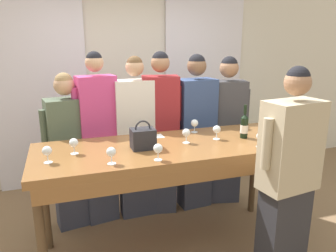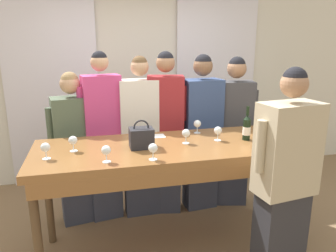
{
  "view_description": "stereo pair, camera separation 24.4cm",
  "coord_description": "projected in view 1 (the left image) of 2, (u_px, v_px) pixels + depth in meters",
  "views": [
    {
      "loc": [
        -0.9,
        -2.61,
        1.95
      ],
      "look_at": [
        0.0,
        0.09,
        1.19
      ],
      "focal_mm": 35.0,
      "sensor_mm": 36.0,
      "label": 1
    },
    {
      "loc": [
        -0.66,
        -2.68,
        1.95
      ],
      "look_at": [
        0.0,
        0.09,
        1.19
      ],
      "focal_mm": 35.0,
      "sensor_mm": 36.0,
      "label": 2
    }
  ],
  "objects": [
    {
      "name": "handbag",
      "position": [
        143.0,
        138.0,
        2.78
      ],
      "size": [
        0.2,
        0.16,
        0.25
      ],
      "color": "#232328",
      "rests_on": "tasting_bar"
    },
    {
      "name": "wine_glass_center_left",
      "position": [
        195.0,
        123.0,
        3.26
      ],
      "size": [
        0.07,
        0.07,
        0.13
      ],
      "color": "white",
      "rests_on": "tasting_bar"
    },
    {
      "name": "tasting_bar",
      "position": [
        172.0,
        156.0,
        2.91
      ],
      "size": [
        2.38,
        0.87,
        1.04
      ],
      "color": "brown",
      "rests_on": "ground_plane"
    },
    {
      "name": "guest_pink_top",
      "position": [
        99.0,
        138.0,
        3.41
      ],
      "size": [
        0.5,
        0.27,
        1.83
      ],
      "color": "#383D51",
      "rests_on": "ground_plane"
    },
    {
      "name": "wine_glass_center_mid",
      "position": [
        158.0,
        149.0,
        2.51
      ],
      "size": [
        0.07,
        0.07,
        0.13
      ],
      "color": "white",
      "rests_on": "tasting_bar"
    },
    {
      "name": "guest_beige_cap",
      "position": [
        226.0,
        130.0,
        3.88
      ],
      "size": [
        0.53,
        0.35,
        1.76
      ],
      "color": "#383D51",
      "rests_on": "ground_plane"
    },
    {
      "name": "guest_olive_jacket",
      "position": [
        69.0,
        152.0,
        3.35
      ],
      "size": [
        0.52,
        0.33,
        1.63
      ],
      "color": "#383D51",
      "rests_on": "ground_plane"
    },
    {
      "name": "curtain_panel_right",
      "position": [
        204.0,
        81.0,
        4.85
      ],
      "size": [
        1.18,
        0.03,
        2.69
      ],
      "color": "white",
      "rests_on": "ground_plane"
    },
    {
      "name": "wine_glass_front_mid",
      "position": [
        260.0,
        137.0,
        2.82
      ],
      "size": [
        0.07,
        0.07,
        0.13
      ],
      "color": "white",
      "rests_on": "tasting_bar"
    },
    {
      "name": "wine_glass_back_right",
      "position": [
        47.0,
        151.0,
        2.46
      ],
      "size": [
        0.07,
        0.07,
        0.13
      ],
      "color": "white",
      "rests_on": "tasting_bar"
    },
    {
      "name": "wine_glass_near_host",
      "position": [
        264.0,
        123.0,
        3.3
      ],
      "size": [
        0.07,
        0.07,
        0.13
      ],
      "color": "white",
      "rests_on": "tasting_bar"
    },
    {
      "name": "wine_glass_back_mid",
      "position": [
        111.0,
        153.0,
        2.43
      ],
      "size": [
        0.07,
        0.07,
        0.13
      ],
      "color": "white",
      "rests_on": "tasting_bar"
    },
    {
      "name": "wine_glass_back_left",
      "position": [
        186.0,
        133.0,
        2.93
      ],
      "size": [
        0.07,
        0.07,
        0.13
      ],
      "color": "white",
      "rests_on": "tasting_bar"
    },
    {
      "name": "curtain_panel_left",
      "position": [
        40.0,
        88.0,
        4.16
      ],
      "size": [
        1.18,
        0.03,
        2.69
      ],
      "color": "white",
      "rests_on": "ground_plane"
    },
    {
      "name": "guest_navy_coat",
      "position": [
        195.0,
        132.0,
        3.75
      ],
      "size": [
        0.54,
        0.3,
        1.79
      ],
      "color": "#383D51",
      "rests_on": "ground_plane"
    },
    {
      "name": "wine_glass_front_right",
      "position": [
        140.0,
        132.0,
        2.96
      ],
      "size": [
        0.07,
        0.07,
        0.13
      ],
      "color": "white",
      "rests_on": "tasting_bar"
    },
    {
      "name": "wine_bottle",
      "position": [
        244.0,
        126.0,
        3.07
      ],
      "size": [
        0.07,
        0.07,
        0.32
      ],
      "color": "black",
      "rests_on": "tasting_bar"
    },
    {
      "name": "wall_back",
      "position": [
        127.0,
        79.0,
        4.55
      ],
      "size": [
        12.0,
        0.06,
        2.8
      ],
      "color": "silver",
      "rests_on": "ground_plane"
    },
    {
      "name": "host_pouring",
      "position": [
        287.0,
        182.0,
        2.48
      ],
      "size": [
        0.55,
        0.3,
        1.77
      ],
      "color": "#28282D",
      "rests_on": "ground_plane"
    },
    {
      "name": "napkin",
      "position": [
        157.0,
        136.0,
        3.14
      ],
      "size": [
        0.13,
        0.13,
        0.0
      ],
      "color": "white",
      "rests_on": "tasting_bar"
    },
    {
      "name": "potted_plant",
      "position": [
        248.0,
        144.0,
        4.97
      ],
      "size": [
        0.39,
        0.39,
        0.72
      ],
      "color": "#4C4C51",
      "rests_on": "ground_plane"
    },
    {
      "name": "guest_striped_shirt",
      "position": [
        161.0,
        133.0,
        3.62
      ],
      "size": [
        0.51,
        0.32,
        1.82
      ],
      "color": "#383D51",
      "rests_on": "ground_plane"
    },
    {
      "name": "wine_glass_center_right",
      "position": [
        217.0,
        130.0,
        3.04
      ],
      "size": [
        0.07,
        0.07,
        0.13
      ],
      "color": "white",
      "rests_on": "tasting_bar"
    },
    {
      "name": "ground_plane",
      "position": [
        171.0,
        247.0,
        3.17
      ],
      "size": [
        18.0,
        18.0,
        0.0
      ],
      "primitive_type": "plane",
      "color": "#846647"
    },
    {
      "name": "guest_cream_sweater",
      "position": [
        136.0,
        138.0,
        3.55
      ],
      "size": [
        0.56,
        0.23,
        1.78
      ],
      "color": "#383D51",
      "rests_on": "ground_plane"
    },
    {
      "name": "wine_glass_front_left",
      "position": [
        74.0,
        143.0,
        2.65
      ],
      "size": [
        0.07,
        0.07,
        0.13
      ],
      "color": "white",
      "rests_on": "tasting_bar"
    }
  ]
}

